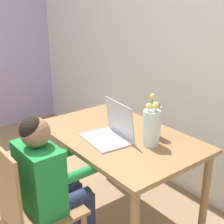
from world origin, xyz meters
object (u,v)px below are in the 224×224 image
object	(u,v)px
chair_occupied	(31,210)
laptop	(112,131)
flower_vase	(151,126)
water_bottle	(156,121)
person_seated	(49,178)

from	to	relation	value
chair_occupied	laptop	bearing A→B (deg)	-88.02
flower_vase	water_bottle	xyz separation A→B (m)	(-0.06, 0.11, -0.01)
person_seated	flower_vase	xyz separation A→B (m)	(0.19, 0.61, 0.22)
person_seated	water_bottle	xyz separation A→B (m)	(0.13, 0.71, 0.21)
person_seated	water_bottle	distance (m)	0.76
chair_occupied	flower_vase	distance (m)	0.85
person_seated	chair_occupied	bearing A→B (deg)	90.00
flower_vase	water_bottle	world-z (taller)	flower_vase
laptop	person_seated	bearing A→B (deg)	-79.95
chair_occupied	laptop	xyz separation A→B (m)	(-0.03, 0.59, 0.32)
chair_occupied	water_bottle	distance (m)	0.92
chair_occupied	water_bottle	world-z (taller)	water_bottle
flower_vase	laptop	bearing A→B (deg)	-147.89
chair_occupied	person_seated	xyz separation A→B (m)	(-0.00, 0.12, 0.16)
chair_occupied	laptop	distance (m)	0.67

